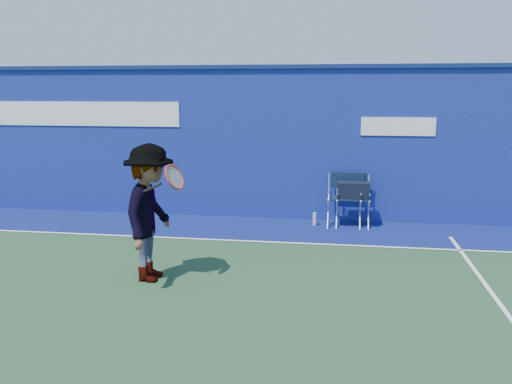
# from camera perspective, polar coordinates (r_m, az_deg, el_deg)

# --- Properties ---
(ground) EXTENTS (80.00, 80.00, 0.00)m
(ground) POSITION_cam_1_polar(r_m,az_deg,el_deg) (6.79, -13.82, -12.16)
(ground) COLOR #244427
(ground) RESTS_ON ground
(stadium_wall) EXTENTS (24.00, 0.50, 3.08)m
(stadium_wall) POSITION_cam_1_polar(r_m,az_deg,el_deg) (11.28, -4.07, 5.37)
(stadium_wall) COLOR navy
(stadium_wall) RESTS_ON ground
(out_of_bounds_strip) EXTENTS (24.00, 1.80, 0.01)m
(out_of_bounds_strip) POSITION_cam_1_polar(r_m,az_deg,el_deg) (10.49, -5.27, -3.64)
(out_of_bounds_strip) COLOR #0D1956
(out_of_bounds_strip) RESTS_ON ground
(court_lines) EXTENTS (24.00, 12.00, 0.01)m
(court_lines) POSITION_cam_1_polar(r_m,az_deg,el_deg) (7.30, -12.01, -10.31)
(court_lines) COLOR white
(court_lines) RESTS_ON out_of_bounds_strip
(directors_chair_left) EXTENTS (0.60, 0.55, 1.01)m
(directors_chair_left) POSITION_cam_1_polar(r_m,az_deg,el_deg) (10.56, 10.15, -1.29)
(directors_chair_left) COLOR silver
(directors_chair_left) RESTS_ON ground
(directors_chair_right) EXTENTS (0.60, 0.54, 1.01)m
(directors_chair_right) POSITION_cam_1_polar(r_m,az_deg,el_deg) (10.58, 9.25, -1.86)
(directors_chair_right) COLOR silver
(directors_chair_right) RESTS_ON ground
(water_bottle) EXTENTS (0.07, 0.07, 0.26)m
(water_bottle) POSITION_cam_1_polar(r_m,az_deg,el_deg) (10.56, 6.19, -2.85)
(water_bottle) COLOR silver
(water_bottle) RESTS_ON ground
(tennis_player) EXTENTS (0.89, 1.22, 1.89)m
(tennis_player) POSITION_cam_1_polar(r_m,az_deg,el_deg) (7.54, -11.08, -2.15)
(tennis_player) COLOR #EA4738
(tennis_player) RESTS_ON ground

